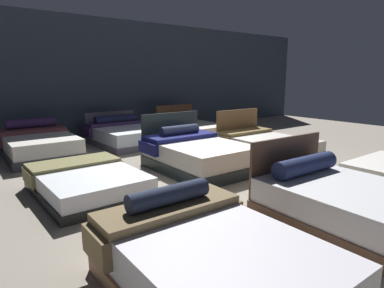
{
  "coord_description": "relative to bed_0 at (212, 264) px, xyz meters",
  "views": [
    {
      "loc": [
        -3.88,
        -4.92,
        1.8
      ],
      "look_at": [
        -0.02,
        0.09,
        0.5
      ],
      "focal_mm": 30.81,
      "sensor_mm": 36.0,
      "label": 1
    }
  ],
  "objects": [
    {
      "name": "bed_0",
      "position": [
        0.0,
        0.0,
        0.0
      ],
      "size": [
        1.57,
        2.02,
        0.77
      ],
      "rotation": [
        0.0,
        0.0,
        -0.02
      ],
      "color": "#9A6F52",
      "rests_on": "ground_plane"
    },
    {
      "name": "showroom_back_wall",
      "position": [
        2.23,
        7.78,
        1.48
      ],
      "size": [
        18.0,
        0.06,
        3.5
      ],
      "primitive_type": "cube",
      "color": "#333D4C",
      "rests_on": "ground_plane"
    },
    {
      "name": "ground_plane",
      "position": [
        2.23,
        3.05,
        -0.28
      ],
      "size": [
        18.0,
        18.0,
        0.02
      ],
      "primitive_type": "cube",
      "color": "gray"
    },
    {
      "name": "bed_8",
      "position": [
        4.47,
        6.03,
        -0.06
      ],
      "size": [
        1.59,
        2.07,
        0.89
      ],
      "rotation": [
        0.0,
        0.0,
        0.03
      ],
      "color": "brown",
      "rests_on": "ground_plane"
    },
    {
      "name": "bed_4",
      "position": [
        2.26,
        3.06,
        0.03
      ],
      "size": [
        1.63,
        2.08,
        1.04
      ],
      "rotation": [
        0.0,
        0.0,
        -0.02
      ],
      "color": "black",
      "rests_on": "ground_plane"
    },
    {
      "name": "bed_1",
      "position": [
        2.19,
        0.04,
        -0.0
      ],
      "size": [
        1.61,
        2.01,
        0.96
      ],
      "rotation": [
        0.0,
        0.0,
        -0.04
      ],
      "color": "brown",
      "rests_on": "ground_plane"
    },
    {
      "name": "bed_7",
      "position": [
        2.25,
        6.14,
        -0.01
      ],
      "size": [
        1.71,
        2.02,
        0.81
      ],
      "rotation": [
        0.0,
        0.0,
        0.02
      ],
      "color": "#534F5F",
      "rests_on": "ground_plane"
    },
    {
      "name": "bed_6",
      "position": [
        0.06,
        6.06,
        0.01
      ],
      "size": [
        1.57,
        2.15,
        0.8
      ],
      "rotation": [
        0.0,
        0.0,
        -0.02
      ],
      "color": "#272931",
      "rests_on": "ground_plane"
    },
    {
      "name": "bed_3",
      "position": [
        0.05,
        3.02,
        -0.08
      ],
      "size": [
        1.49,
        1.94,
        0.41
      ],
      "rotation": [
        0.0,
        0.0,
        0.01
      ],
      "color": "black",
      "rests_on": "ground_plane"
    },
    {
      "name": "bed_5",
      "position": [
        4.39,
        3.11,
        -0.05
      ],
      "size": [
        1.6,
        2.17,
        0.96
      ],
      "rotation": [
        0.0,
        0.0,
        -0.02
      ],
      "color": "brown",
      "rests_on": "ground_plane"
    }
  ]
}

